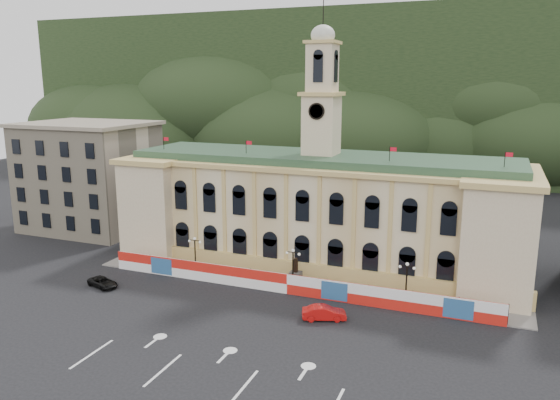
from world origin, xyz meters
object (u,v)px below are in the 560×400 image
at_px(statue, 296,276).
at_px(lamp_center, 293,265).
at_px(black_suv, 103,282).
at_px(red_sedan, 324,313).

bearing_deg(statue, lamp_center, -90.00).
bearing_deg(black_suv, red_sedan, -71.23).
height_order(statue, red_sedan, statue).
bearing_deg(lamp_center, red_sedan, -49.38).
height_order(statue, black_suv, statue).
relative_size(lamp_center, red_sedan, 1.01).
height_order(red_sedan, black_suv, red_sedan).
distance_m(statue, black_suv, 24.43).
bearing_deg(statue, black_suv, -157.04).
xyz_separation_m(statue, black_suv, (-22.49, -9.53, -0.57)).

